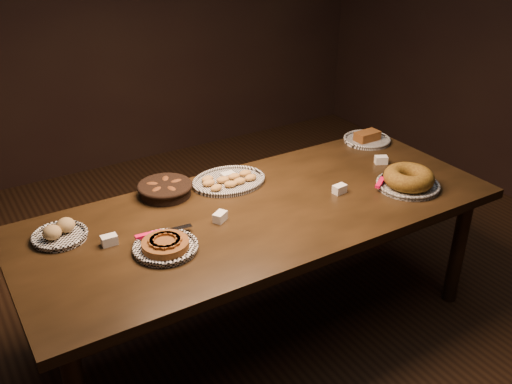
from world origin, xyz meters
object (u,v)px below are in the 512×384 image
bundt_cake_plate (408,180)px  apple_tart_plate (165,246)px  buffet_table (262,221)px  madeleine_platter (229,181)px

bundt_cake_plate → apple_tart_plate: bearing=164.3°
buffet_table → bundt_cake_plate: bearing=-15.2°
madeleine_platter → apple_tart_plate: bearing=-131.9°
buffet_table → bundt_cake_plate: (0.78, -0.21, 0.12)m
apple_tart_plate → madeleine_platter: size_ratio=0.78×
buffet_table → madeleine_platter: bearing=91.1°
apple_tart_plate → madeleine_platter: (0.55, 0.42, -0.00)m
madeleine_platter → bundt_cake_plate: size_ratio=1.10×
buffet_table → apple_tart_plate: size_ratio=7.59×
apple_tart_plate → bundt_cake_plate: (1.34, -0.12, 0.02)m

